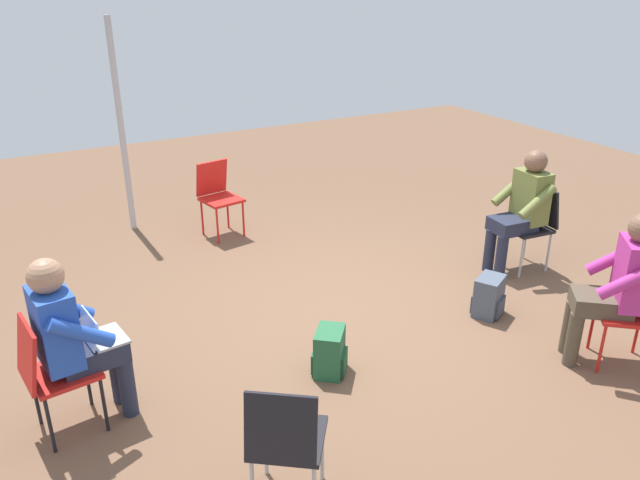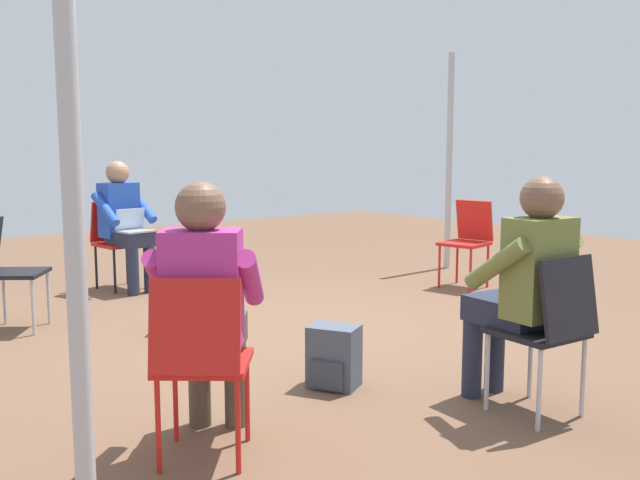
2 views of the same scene
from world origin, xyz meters
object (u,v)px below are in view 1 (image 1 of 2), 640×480
Objects in this scene: chair_northwest at (638,308)px; person_in_olive at (522,205)px; person_in_magenta at (619,282)px; backpack_near_laptop_user at (330,354)px; chair_east at (51,369)px; chair_west at (533,222)px; chair_northeast at (285,438)px; chair_south at (218,193)px; backpack_by_empty_chair at (488,298)px; person_with_laptop at (73,334)px.

person_in_olive is (-0.47, -1.65, 0.20)m from chair_northwest.
person_in_magenta is 2.21m from backpack_near_laptop_user.
chair_east and chair_west have the same top height.
chair_northeast is at bearing 30.60° from chair_east.
chair_south is 3.25m from backpack_by_empty_chair.
chair_south is 1.00× the size of chair_west.
chair_south is at bearing 64.20° from chair_northwest.
chair_northeast is 3.79m from person_in_olive.
backpack_near_laptop_user is at bearing 103.44° from chair_northwest.
chair_west is at bearing -90.00° from person_in_olive.
backpack_by_empty_chair is at bearing 79.26° from chair_east.
backpack_near_laptop_user is at bearing 2.89° from backpack_by_empty_chair.
person_in_olive reaches higher than backpack_by_empty_chair.
chair_northeast is at bearing 119.89° from chair_west.
chair_east is at bearing 99.86° from person_in_olive.
chair_south is at bearing 51.39° from chair_west.
chair_northwest is at bearing 163.98° from chair_west.
chair_east is 1.93m from backpack_near_laptop_user.
person_in_olive is (-0.59, -1.55, 0.00)m from person_in_magenta.
person_in_magenta is at bearing 103.31° from chair_south.
person_in_magenta is at bearing 158.68° from chair_west.
chair_northwest and chair_northeast have the same top height.
person_in_magenta reaches higher than chair_south.
person_with_laptop is at bearing 159.25° from chair_northeast.
person_in_olive reaches higher than chair_south.
chair_south is at bearing 134.32° from chair_east.
chair_northwest and chair_east have the same top height.
person_in_magenta reaches higher than chair_west.
person_in_magenta reaches higher than backpack_by_empty_chair.
chair_east and chair_northeast have the same top height.
chair_northeast is at bearing 129.70° from chair_northwest.
backpack_by_empty_chair is (1.04, 0.54, -0.34)m from chair_west.
chair_east is 4.60m from chair_west.
chair_west is 0.69× the size of person_with_laptop.
backpack_by_empty_chair is (0.88, 0.56, -0.54)m from person_in_olive.
chair_south is at bearing 63.23° from person_in_magenta.
chair_northeast is (2.93, 0.01, 0.00)m from chair_northwest.
chair_south reaches higher than backpack_near_laptop_user.
chair_south is 3.41m from chair_west.
person_in_magenta is at bearing 154.99° from backpack_near_laptop_user.
chair_northwest is 0.69× the size of person_with_laptop.
chair_west is (-4.59, -0.36, 0.00)m from chair_east.
person_in_magenta is at bearing 64.09° from person_with_laptop.
chair_northwest is 2.93m from chair_northeast.
backpack_near_laptop_user is at bearing 86.28° from chair_northeast.
chair_east is at bearing -8.09° from backpack_near_laptop_user.
chair_west is (-0.63, -1.64, 0.00)m from chair_northwest.
chair_south is 3.33m from person_with_laptop.
chair_northwest is 1.00× the size of chair_west.
chair_northeast is at bearing 121.15° from person_in_olive.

